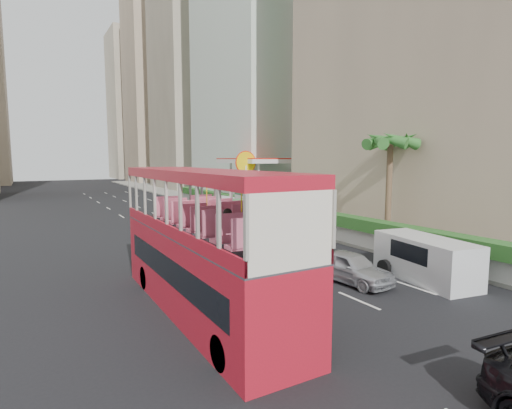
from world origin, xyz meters
TOP-DOWN VIEW (x-y plane):
  - ground_plane at (0.00, 0.00)m, footprint 200.00×200.00m
  - double_decker_bus at (-6.00, 0.00)m, footprint 2.50×11.00m
  - car_silver_lane_a at (-1.78, 5.82)m, footprint 2.33×5.15m
  - car_silver_lane_b at (0.96, -0.09)m, footprint 2.04×4.20m
  - van_asset at (0.93, 18.12)m, footprint 2.64×5.05m
  - minibus_near at (0.99, 9.05)m, footprint 3.01×6.23m
  - minibus_far at (3.95, 12.18)m, footprint 3.07×7.04m
  - panel_van_near at (4.09, -1.52)m, footprint 2.73×5.09m
  - panel_van_far at (4.40, 19.59)m, footprint 2.21×4.88m
  - sidewalk at (9.00, 25.00)m, footprint 6.00×120.00m
  - kerb_wall at (6.20, 14.00)m, footprint 0.30×44.00m
  - hedge at (6.20, 14.00)m, footprint 1.10×44.00m
  - palm_tree at (7.80, 4.00)m, footprint 0.36×0.36m
  - shell_station at (10.00, 23.00)m, footprint 6.50×8.00m
  - tower_mid at (18.00, 58.00)m, footprint 16.00×16.00m
  - tower_far_a at (17.00, 82.00)m, footprint 14.00×14.00m
  - tower_far_b at (17.00, 104.00)m, footprint 14.00×14.00m

SIDE VIEW (x-z plane):
  - ground_plane at x=0.00m, z-range 0.00..0.00m
  - car_silver_lane_a at x=-1.78m, z-range -0.82..0.82m
  - car_silver_lane_b at x=0.96m, z-range -0.69..0.69m
  - van_asset at x=0.93m, z-range -0.68..0.68m
  - sidewalk at x=9.00m, z-range 0.00..0.18m
  - kerb_wall at x=6.20m, z-range 0.18..1.18m
  - panel_van_far at x=4.40m, z-range 0.00..1.90m
  - panel_van_near at x=4.09m, z-range 0.00..1.93m
  - minibus_near at x=0.99m, z-range 0.00..2.65m
  - minibus_far at x=3.95m, z-range 0.00..3.02m
  - hedge at x=6.20m, z-range 1.18..1.88m
  - double_decker_bus at x=-6.00m, z-range 0.00..5.06m
  - shell_station at x=10.00m, z-range 0.00..5.50m
  - palm_tree at x=7.80m, z-range 0.18..6.58m
  - tower_far_b at x=17.00m, z-range 0.00..40.00m
  - tower_far_a at x=17.00m, z-range 0.00..44.00m
  - tower_mid at x=18.00m, z-range 0.00..50.00m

